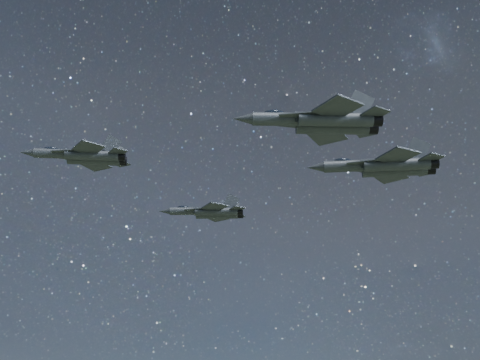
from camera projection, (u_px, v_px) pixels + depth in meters
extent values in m
cylinder|color=#32383E|center=(58.00, 154.00, 77.74)|extent=(6.44, 1.61, 1.35)
cone|color=#32383E|center=(27.00, 153.00, 77.39)|extent=(2.12, 1.29, 1.21)
ellipsoid|color=black|center=(51.00, 149.00, 77.89)|extent=(2.09, 0.99, 0.66)
cube|color=#32383E|center=(91.00, 155.00, 78.10)|extent=(7.13, 1.59, 1.12)
cylinder|color=#32383E|center=(92.00, 155.00, 77.18)|extent=(7.30, 1.65, 1.35)
cylinder|color=#32383E|center=(94.00, 160.00, 78.78)|extent=(7.30, 1.65, 1.35)
cylinder|color=black|center=(121.00, 156.00, 77.51)|extent=(1.17, 1.29, 1.24)
cylinder|color=black|center=(123.00, 161.00, 79.11)|extent=(1.17, 1.29, 1.24)
cube|color=#32383E|center=(68.00, 151.00, 76.75)|extent=(4.59, 1.96, 0.10)
cube|color=#32383E|center=(71.00, 158.00, 78.91)|extent=(4.58, 1.61, 0.10)
cube|color=#32383E|center=(88.00, 148.00, 75.31)|extent=(4.69, 4.85, 0.17)
cube|color=#32383E|center=(95.00, 165.00, 80.75)|extent=(4.80, 4.92, 0.17)
cube|color=#32383E|center=(118.00, 152.00, 76.51)|extent=(2.76, 2.83, 0.13)
cube|color=#32383E|center=(121.00, 163.00, 80.19)|extent=(2.83, 2.89, 0.13)
cube|color=#32383E|center=(111.00, 145.00, 77.79)|extent=(2.99, 0.50, 3.07)
cube|color=#32383E|center=(113.00, 151.00, 79.79)|extent=(3.00, 0.42, 3.07)
cylinder|color=#32383E|center=(189.00, 211.00, 104.03)|extent=(7.02, 2.47, 1.45)
cone|color=#32383E|center=(165.00, 211.00, 104.12)|extent=(2.40, 1.62, 1.30)
ellipsoid|color=black|center=(183.00, 208.00, 104.31)|extent=(2.33, 1.30, 0.72)
cube|color=#32383E|center=(215.00, 211.00, 103.93)|extent=(7.75, 2.53, 1.21)
cylinder|color=#32383E|center=(216.00, 212.00, 102.90)|extent=(7.94, 2.61, 1.45)
cylinder|color=#32383E|center=(217.00, 215.00, 104.63)|extent=(7.94, 2.61, 1.45)
cylinder|color=black|center=(240.00, 212.00, 102.82)|extent=(1.40, 1.51, 1.34)
cylinder|color=black|center=(240.00, 215.00, 104.55)|extent=(1.40, 1.51, 1.34)
cube|color=#32383E|center=(197.00, 209.00, 102.79)|extent=(4.90, 2.59, 0.11)
cube|color=#32383E|center=(198.00, 214.00, 105.13)|extent=(4.87, 1.22, 0.11)
cube|color=#32383E|center=(215.00, 207.00, 100.90)|extent=(4.83, 5.07, 0.19)
cube|color=#32383E|center=(217.00, 218.00, 106.78)|extent=(5.29, 5.34, 0.19)
cube|color=#32383E|center=(237.00, 208.00, 101.77)|extent=(2.84, 2.94, 0.14)
cube|color=#32383E|center=(238.00, 216.00, 105.75)|extent=(3.12, 3.15, 0.14)
cube|color=#32383E|center=(231.00, 202.00, 103.28)|extent=(3.18, 0.89, 3.31)
cube|color=#32383E|center=(231.00, 206.00, 105.44)|extent=(3.24, 0.54, 3.31)
cylinder|color=#32383E|center=(285.00, 119.00, 71.89)|extent=(8.45, 2.62, 1.75)
cone|color=#32383E|center=(243.00, 119.00, 71.76)|extent=(2.85, 1.85, 1.57)
ellipsoid|color=black|center=(274.00, 113.00, 72.17)|extent=(2.78, 1.45, 0.86)
cube|color=#32383E|center=(330.00, 120.00, 72.01)|extent=(9.34, 2.64, 1.46)
cylinder|color=#32383E|center=(335.00, 120.00, 70.79)|extent=(9.57, 2.73, 1.75)
cylinder|color=#32383E|center=(332.00, 128.00, 72.88)|extent=(9.57, 2.73, 1.75)
cylinder|color=black|center=(376.00, 120.00, 70.92)|extent=(1.62, 1.76, 1.62)
cylinder|color=black|center=(372.00, 128.00, 73.01)|extent=(1.62, 1.76, 1.62)
cube|color=#32383E|center=(302.00, 115.00, 70.48)|extent=(5.95, 2.89, 0.13)
cube|color=#32383E|center=(299.00, 126.00, 73.30)|extent=(5.92, 1.74, 0.13)
cube|color=#32383E|center=(338.00, 108.00, 68.37)|extent=(5.95, 6.21, 0.22)
cube|color=#32383E|center=(327.00, 135.00, 75.47)|extent=(6.34, 6.43, 0.22)
cube|color=#32383E|center=(375.00, 113.00, 69.63)|extent=(3.50, 3.61, 0.17)
cube|color=#32383E|center=(365.00, 132.00, 74.44)|extent=(3.74, 3.79, 0.17)
cube|color=#32383E|center=(360.00, 104.00, 71.40)|extent=(3.87, 0.90, 4.00)
cube|color=#32383E|center=(355.00, 115.00, 74.01)|extent=(3.92, 0.61, 4.00)
cylinder|color=#32383E|center=(352.00, 166.00, 81.39)|extent=(8.28, 3.55, 1.71)
cone|color=#32383E|center=(316.00, 167.00, 81.90)|extent=(2.91, 2.10, 1.53)
ellipsoid|color=black|center=(342.00, 161.00, 81.82)|extent=(2.80, 1.73, 0.84)
cube|color=#32383E|center=(392.00, 165.00, 80.82)|extent=(9.11, 3.69, 1.42)
cylinder|color=#32383E|center=(397.00, 165.00, 79.58)|extent=(9.34, 3.81, 1.71)
cylinder|color=#32383E|center=(394.00, 171.00, 81.61)|extent=(9.34, 3.81, 1.71)
cylinder|color=black|center=(433.00, 163.00, 79.10)|extent=(1.75, 1.87, 1.58)
cylinder|color=black|center=(430.00, 169.00, 81.12)|extent=(1.75, 1.87, 1.58)
cube|color=#32383E|center=(367.00, 162.00, 79.79)|extent=(5.68, 3.46, 0.13)
cube|color=#32383E|center=(365.00, 170.00, 82.52)|extent=(5.74, 1.45, 0.13)
cube|color=#32383E|center=(398.00, 156.00, 77.25)|extent=(5.44, 5.78, 0.22)
cube|color=#32383E|center=(390.00, 176.00, 84.14)|extent=(6.27, 6.27, 0.22)
cube|color=#32383E|center=(432.00, 158.00, 77.90)|extent=(3.19, 3.34, 0.16)
cube|color=#32383E|center=(425.00, 172.00, 82.56)|extent=(3.71, 3.72, 0.16)
cube|color=#32383E|center=(418.00, 150.00, 79.79)|extent=(3.67, 1.35, 3.90)
cube|color=#32383E|center=(415.00, 157.00, 82.32)|extent=(3.80, 0.76, 3.90)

